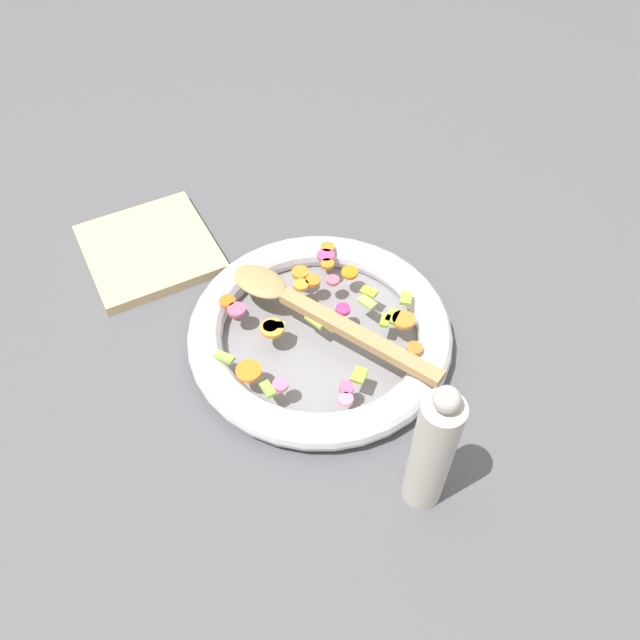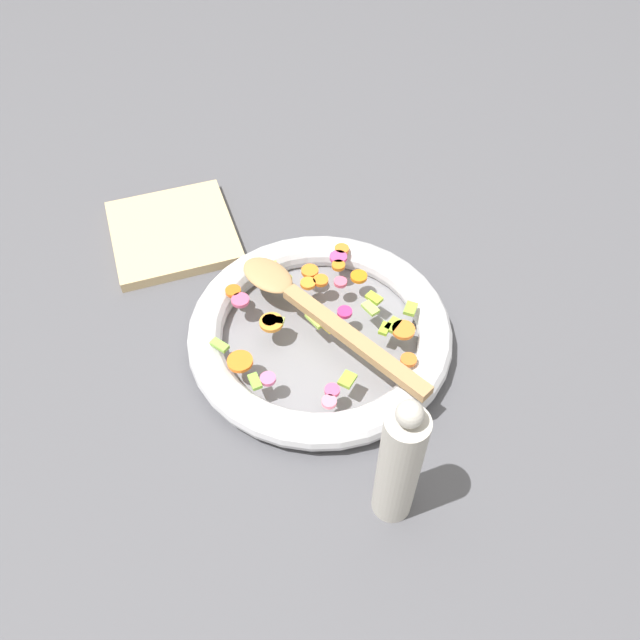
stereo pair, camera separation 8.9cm
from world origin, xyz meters
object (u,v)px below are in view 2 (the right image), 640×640
(wooden_spoon, at_px, (311,308))
(skillet, at_px, (320,332))
(pepper_mill, at_px, (400,465))
(cutting_board, at_px, (173,232))

(wooden_spoon, bearing_deg, skillet, 26.49)
(skillet, height_order, wooden_spoon, wooden_spoon)
(pepper_mill, relative_size, cutting_board, 1.05)
(skillet, relative_size, wooden_spoon, 1.17)
(skillet, distance_m, wooden_spoon, 0.04)
(wooden_spoon, bearing_deg, cutting_board, -151.37)
(skillet, distance_m, cutting_board, 0.34)
(pepper_mill, height_order, cutting_board, pepper_mill)
(skillet, relative_size, pepper_mill, 1.71)
(wooden_spoon, xyz_separation_m, pepper_mill, (0.28, 0.01, 0.04))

